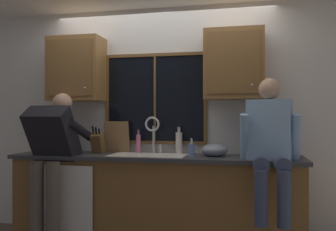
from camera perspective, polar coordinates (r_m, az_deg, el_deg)
back_wall at (r=4.18m, az=-0.87°, el=-0.82°), size 5.36×0.12×2.55m
window_glass at (r=4.14m, az=-2.01°, el=2.63°), size 1.10×0.02×0.95m
window_frame_top at (r=4.18m, az=-2.04°, el=9.40°), size 1.17×0.02×0.04m
window_frame_bottom at (r=4.13m, az=-2.05°, el=-4.20°), size 1.17×0.02×0.04m
window_frame_left at (r=4.30m, az=-9.39°, el=2.53°), size 0.03×0.02×0.95m
window_frame_right at (r=4.03m, az=5.82°, el=2.71°), size 0.03×0.02×0.95m
window_mullion_center at (r=4.13m, az=-2.05°, el=2.64°), size 0.02×0.02×0.95m
lower_cabinet_run at (r=3.94m, az=-2.06°, el=-13.11°), size 2.96×0.58×0.88m
countertop at (r=3.85m, az=-2.13°, el=-6.48°), size 3.02×0.62×0.04m
dishwasher_front at (r=3.95m, az=-15.77°, el=-12.81°), size 0.60×0.02×0.74m
upper_cabinet_left at (r=4.32m, az=-14.06°, el=6.98°), size 0.61×0.36×0.72m
upper_cabinet_right at (r=3.88m, az=10.23°, el=7.79°), size 0.61×0.36×0.72m
sink at (r=3.88m, az=-3.08°, el=-7.57°), size 0.80×0.46×0.21m
faucet at (r=4.03m, az=-2.30°, el=-2.30°), size 0.18×0.09×0.40m
person_standing at (r=3.92m, az=-17.57°, el=-5.38°), size 0.53×0.68×1.57m
person_sitting_on_counter at (r=3.46m, az=15.59°, el=-3.79°), size 0.54×0.64×1.26m
knife_block at (r=4.13m, az=-10.83°, el=-4.25°), size 0.12×0.18×0.32m
cutting_board at (r=4.19m, az=-7.89°, el=-3.32°), size 0.28×0.09×0.35m
mixing_bowl at (r=3.77m, az=7.22°, el=-5.37°), size 0.27×0.27×0.13m
soap_dispenser at (r=3.65m, az=3.68°, el=-5.36°), size 0.06×0.07×0.19m
bottle_green_glass at (r=4.09m, az=-4.62°, el=-4.28°), size 0.05×0.05×0.26m
bottle_tall_clear at (r=3.99m, az=1.72°, el=-4.17°), size 0.07×0.07×0.30m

